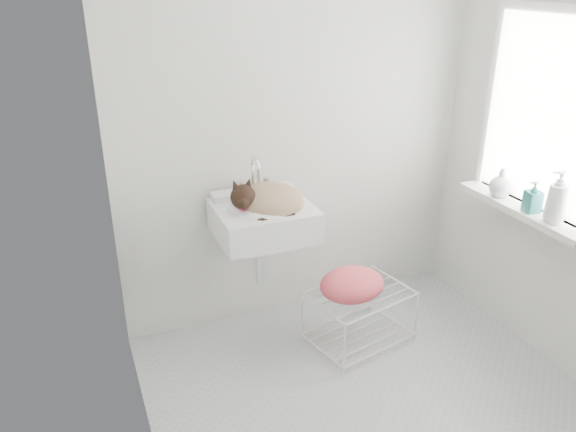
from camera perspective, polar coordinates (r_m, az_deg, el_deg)
name	(u,v)px	position (r m, az deg, el deg)	size (l,w,h in m)	color
floor	(371,399)	(3.11, 8.40, -17.81)	(2.20, 2.00, 0.02)	#A4ABAF
back_wall	(298,119)	(3.33, 0.99, 9.76)	(2.20, 0.02, 2.50)	silver
left_wall	(127,209)	(2.13, -15.94, 0.73)	(0.02, 2.00, 2.50)	silver
window_glass	(549,116)	(3.28, 24.91, 9.18)	(0.01, 0.80, 1.00)	white
window_frame	(547,116)	(3.27, 24.72, 9.17)	(0.04, 0.90, 1.10)	white
windowsill	(521,210)	(3.38, 22.53, 0.59)	(0.16, 0.88, 0.04)	white
sink	(263,206)	(3.11, -2.52, 0.99)	(0.53, 0.47, 0.21)	white
faucet	(252,172)	(3.22, -3.65, 4.43)	(0.19, 0.14, 0.19)	silver
cat	(267,200)	(3.09, -2.18, 1.59)	(0.45, 0.39, 0.25)	tan
wire_rack	(359,319)	(3.42, 7.18, -10.25)	(0.56, 0.39, 0.33)	silver
towel	(352,292)	(3.26, 6.46, -7.67)	(0.38, 0.27, 0.16)	#D17F00
bottle_a	(552,222)	(3.22, 25.15, -0.56)	(0.09, 0.09, 0.24)	white
bottle_b	(530,211)	(3.31, 23.31, 0.43)	(0.08, 0.08, 0.17)	#21716D
bottle_c	(499,196)	(3.48, 20.54, 1.91)	(0.13, 0.13, 0.17)	white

